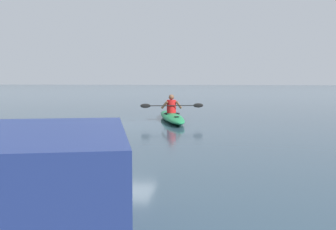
# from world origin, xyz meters

# --- Properties ---
(ground_plane) EXTENTS (160.00, 160.00, 0.00)m
(ground_plane) POSITION_xyz_m (0.00, 0.00, 0.00)
(ground_plane) COLOR #283D4C
(kayak) EXTENTS (1.85, 4.99, 0.31)m
(kayak) POSITION_xyz_m (-1.76, -1.47, 0.16)
(kayak) COLOR #19723F
(kayak) RESTS_ON ground
(kayaker) EXTENTS (2.40, 0.69, 0.72)m
(kayaker) POSITION_xyz_m (-1.75, -1.52, 0.61)
(kayaker) COLOR red
(kayaker) RESTS_ON kayak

